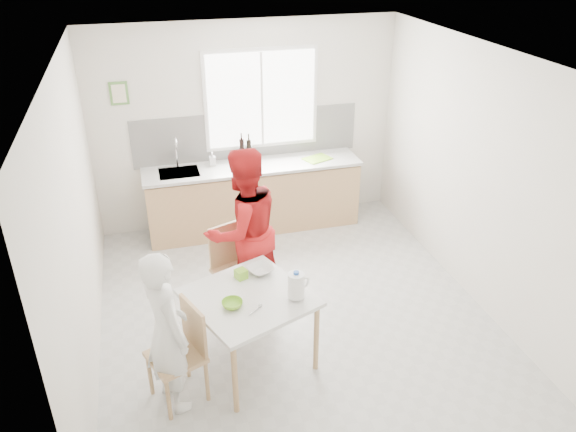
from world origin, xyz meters
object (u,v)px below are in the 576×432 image
at_px(person_white, 167,332).
at_px(wine_bottle_a, 242,150).
at_px(milk_jug, 297,285).
at_px(chair_left, 183,349).
at_px(wine_bottle_b, 249,150).
at_px(dining_table, 249,303).
at_px(bowl_white, 261,270).
at_px(chair_far, 234,265).
at_px(bowl_green, 232,304).
at_px(person_red, 243,231).

relative_size(person_white, wine_bottle_a, 4.70).
bearing_deg(milk_jug, chair_left, 164.35).
bearing_deg(chair_left, wine_bottle_b, 136.44).
relative_size(dining_table, bowl_white, 5.38).
bearing_deg(milk_jug, bowl_white, 92.55).
relative_size(chair_left, milk_jug, 3.52).
bearing_deg(milk_jug, person_white, 165.94).
relative_size(chair_left, wine_bottle_a, 2.86).
bearing_deg(wine_bottle_b, dining_table, -102.05).
height_order(dining_table, wine_bottle_b, wine_bottle_b).
distance_m(chair_far, person_white, 1.43).
relative_size(chair_left, chair_far, 0.95).
distance_m(dining_table, milk_jug, 0.48).
bearing_deg(bowl_white, wine_bottle_b, 80.59).
height_order(bowl_white, wine_bottle_b, wine_bottle_b).
distance_m(chair_left, milk_jug, 1.12).
height_order(dining_table, chair_far, chair_far).
bearing_deg(wine_bottle_a, chair_far, -104.05).
xyz_separation_m(milk_jug, wine_bottle_a, (0.09, 2.91, 0.18)).
distance_m(bowl_green, milk_jug, 0.58).
bearing_deg(wine_bottle_a, bowl_green, -102.91).
xyz_separation_m(person_white, wine_bottle_a, (1.24, 3.05, 0.33)).
distance_m(milk_jug, wine_bottle_a, 2.91).
xyz_separation_m(bowl_green, wine_bottle_a, (0.66, 2.88, 0.29)).
xyz_separation_m(person_red, bowl_green, (-0.32, -1.07, -0.11)).
bearing_deg(wine_bottle_b, chair_left, -112.13).
height_order(person_red, wine_bottle_b, person_red).
bearing_deg(wine_bottle_b, bowl_green, -104.73).
bearing_deg(wine_bottle_a, person_red, -100.78).
bearing_deg(milk_jug, bowl_green, 156.16).
distance_m(chair_far, bowl_green, 1.06).
xyz_separation_m(chair_left, wine_bottle_a, (1.13, 3.01, 0.58)).
bearing_deg(person_red, wine_bottle_b, -125.13).
xyz_separation_m(bowl_white, wine_bottle_b, (0.40, 2.41, 0.28)).
height_order(wine_bottle_a, wine_bottle_b, wine_bottle_a).
xyz_separation_m(chair_far, person_white, (-0.77, -1.19, 0.22)).
distance_m(chair_left, bowl_green, 0.56).
relative_size(dining_table, chair_left, 1.40).
bearing_deg(milk_jug, dining_table, 138.99).
relative_size(person_white, bowl_green, 8.12).
distance_m(person_red, wine_bottle_b, 1.86).
relative_size(wine_bottle_a, wine_bottle_b, 1.07).
height_order(chair_left, milk_jug, milk_jug).
height_order(person_red, bowl_green, person_red).
height_order(bowl_white, wine_bottle_a, wine_bottle_a).
relative_size(person_red, bowl_green, 9.70).
bearing_deg(person_red, dining_table, 59.74).
bearing_deg(person_red, chair_left, 35.50).
relative_size(chair_far, bowl_white, 4.05).
distance_m(bowl_green, bowl_white, 0.58).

